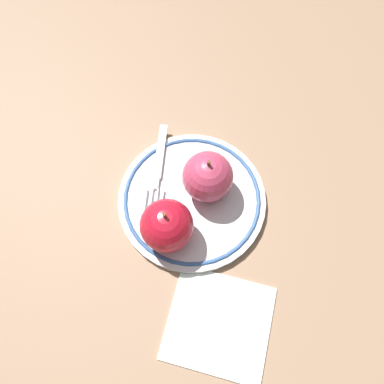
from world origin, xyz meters
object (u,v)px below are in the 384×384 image
apple_red_whole (167,225)px  apple_second_whole (208,177)px  napkin_folded (219,323)px  fork (158,170)px  plate (192,199)px

apple_red_whole → apple_second_whole: bearing=157.4°
napkin_folded → apple_second_whole: bearing=-160.3°
apple_red_whole → fork: size_ratio=0.47×
plate → fork: fork is taller
fork → apple_red_whole: bearing=15.5°
apple_red_whole → napkin_folded: bearing=46.0°
apple_second_whole → plate: bearing=-38.8°
plate → fork: 0.07m
apple_red_whole → fork: (-0.09, -0.04, -0.03)m
plate → napkin_folded: size_ratio=1.64×
apple_second_whole → napkin_folded: apple_second_whole is taller
apple_red_whole → apple_second_whole: (-0.08, 0.03, 0.00)m
fork → plate: bearing=55.1°
plate → fork: bearing=-114.1°
plate → fork: (-0.03, -0.06, 0.01)m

